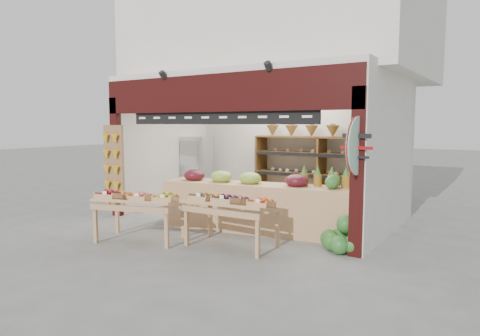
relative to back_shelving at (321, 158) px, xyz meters
name	(u,v)px	position (x,y,z in m)	size (l,w,h in m)	color
ground	(245,222)	(-0.92, -1.92, -1.28)	(60.00, 60.00, 0.00)	slate
shop_structure	(282,45)	(-0.92, -0.31, 2.64)	(6.36, 5.12, 5.40)	beige
banana_board	(113,167)	(-3.65, -3.10, -0.16)	(0.60, 0.15, 1.80)	brown
gift_sign	(357,146)	(1.83, -3.07, 0.47)	(0.04, 0.93, 0.92)	#B3E1C5
back_shelving	(321,158)	(0.00, 0.00, 0.00)	(3.36, 0.55, 2.04)	brown
refrigerator	(198,169)	(-3.32, -0.51, -0.41)	(0.67, 0.67, 1.73)	#B8BBBF
cardboard_stack	(206,202)	(-2.23, -1.59, -1.04)	(0.95, 0.69, 0.63)	silver
mid_counter	(254,205)	(-0.35, -2.47, -0.77)	(3.77, 1.35, 1.15)	tan
display_table_left	(136,200)	(-1.82, -4.15, -0.56)	(1.65, 1.23, 0.95)	tan
display_table_right	(230,203)	(-0.18, -3.56, -0.54)	(1.53, 0.91, 0.96)	tan
watermelon_pile	(342,239)	(1.54, -2.79, -1.08)	(0.75, 0.75, 0.59)	#1D511B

